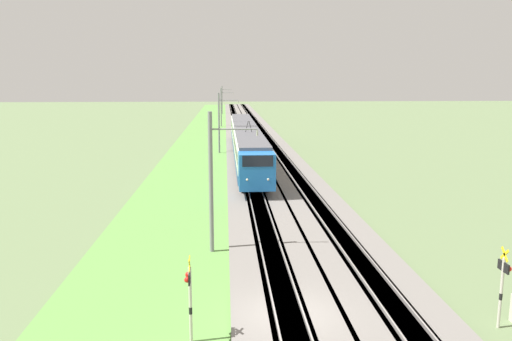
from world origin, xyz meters
The scene contains 13 objects.
ground_plane centered at (0.00, 0.00, 0.00)m, with size 400.00×400.00×0.00m, color #60754C.
ballast_main centered at (50.00, 0.00, 0.15)m, with size 240.00×4.40×0.30m.
ballast_adjacent centered at (50.00, -4.20, 0.15)m, with size 240.00×4.40×0.30m.
track_main centered at (50.00, 0.00, 0.16)m, with size 240.00×1.57×0.45m.
track_adjacent centered at (50.00, -4.20, 0.16)m, with size 240.00×1.57×0.45m.
grass_verge centered at (50.00, 5.64, 0.06)m, with size 240.00×8.14×0.12m.
passenger_train centered at (38.84, 0.00, 2.38)m, with size 40.95×2.83×5.07m.
crossing_signal_near centered at (-1.42, 3.60, 1.95)m, with size 0.70×0.23×3.21m.
crossing_signal_far centered at (-0.88, -7.73, 1.88)m, with size 0.70×0.23×3.11m.
catenary_mast_near centered at (7.88, 3.03, 3.89)m, with size 0.22×2.56×7.51m.
catenary_mast_mid centered at (44.45, 3.03, 3.92)m, with size 0.22×2.56×7.56m.
catenary_mast_far centered at (81.02, 3.03, 3.93)m, with size 0.22×2.56×7.58m.
catenary_mast_distant centered at (117.59, 3.03, 3.92)m, with size 0.22×2.56×7.56m.
Camera 1 is at (-17.49, 2.33, 9.06)m, focal length 35.00 mm.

